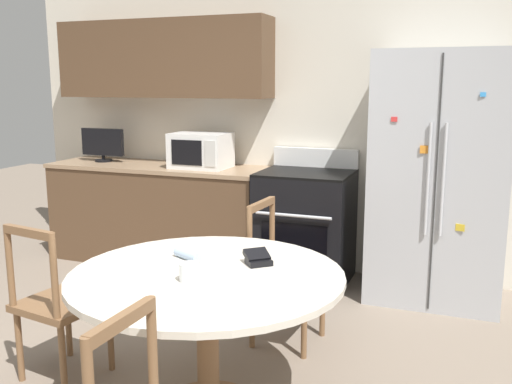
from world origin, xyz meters
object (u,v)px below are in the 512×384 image
Objects in this scene: microwave at (201,150)px; wallet at (258,259)px; oven_range at (305,225)px; dining_chair_far at (284,276)px; candle_glass at (189,274)px; refrigerator at (438,178)px; countertop_tv at (103,143)px; dining_chair_left at (59,304)px.

microwave reaches higher than wallet.
oven_range is at bearing 98.49° from wallet.
dining_chair_far is 1.10m from candle_glass.
refrigerator is at bearing 66.22° from candle_glass.
wallet is (1.23, -1.86, -0.29)m from microwave.
refrigerator reaches higher than countertop_tv.
oven_range is 2.09m from countertop_tv.
refrigerator is at bearing -1.29° from microwave.
refrigerator is 1.49m from dining_chair_far.
dining_chair_left is (0.14, -2.06, -0.62)m from microwave.
dining_chair_far reaches higher than wallet.
refrigerator is 20.40× the size of candle_glass.
refrigerator is 2.78m from dining_chair_left.
candle_glass reaches higher than wallet.
dining_chair_far is (1.15, -1.18, -0.62)m from microwave.
oven_range is 2.21× the size of microwave.
refrigerator is at bearing 147.92° from dining_chair_far.
refrigerator is 2.38m from candle_glass.
oven_range is at bearing -1.26° from countertop_tv.
dining_chair_left is at bearing -60.65° from countertop_tv.
candle_glass is at bearing -119.86° from wallet.
microwave is 2.46m from candle_glass.
dining_chair_left is 1.16m from wallet.
oven_range is 2.49× the size of countertop_tv.
candle_glass is at bearing -0.45° from dining_chair_left.
microwave reaches higher than dining_chair_far.
dining_chair_left is (-1.85, -2.02, -0.50)m from refrigerator.
dining_chair_left is at bearing -132.48° from refrigerator.
countertop_tv reaches higher than oven_range.
countertop_tv is 0.48× the size of dining_chair_far.
candle_glass is at bearing -65.07° from microwave.
dining_chair_left reaches higher than wallet.
wallet is (0.08, -0.69, 0.32)m from dining_chair_far.
microwave is at bearing 103.17° from dining_chair_left.
oven_range is at bearing -166.18° from dining_chair_far.
microwave reaches higher than oven_range.
wallet is at bearing -81.51° from oven_range.
oven_range reaches higher than dining_chair_far.
dining_chair_left is 1.35m from dining_chair_far.
refrigerator reaches higher than dining_chair_far.
refrigerator is 3.03m from countertop_tv.
wallet is (-0.75, -1.82, -0.17)m from refrigerator.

